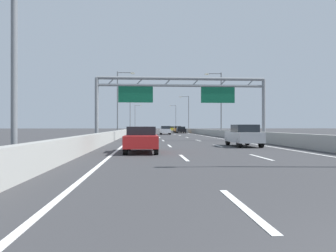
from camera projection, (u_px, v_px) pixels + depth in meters
The scene contains 55 objects.
ground_plane at pixel (157, 131), 102.08m from camera, with size 260.00×260.00×0.00m, color #38383A.
lane_dash_left_0 at pixel (243, 207), 5.68m from camera, with size 0.16×3.00×0.01m, color white.
lane_dash_left_1 at pixel (184, 158), 14.66m from camera, with size 0.16×3.00×0.01m, color white.
lane_dash_left_2 at pixel (170, 146), 23.64m from camera, with size 0.16×3.00×0.01m, color white.
lane_dash_left_3 at pixel (163, 141), 32.62m from camera, with size 0.16×3.00×0.01m, color white.
lane_dash_left_4 at pixel (159, 137), 41.60m from camera, with size 0.16×3.00×0.01m, color white.
lane_dash_left_5 at pixel (157, 136), 50.58m from camera, with size 0.16×3.00×0.01m, color white.
lane_dash_left_6 at pixel (155, 134), 59.56m from camera, with size 0.16×3.00×0.01m, color white.
lane_dash_left_7 at pixel (154, 133), 68.54m from camera, with size 0.16×3.00×0.01m, color white.
lane_dash_left_8 at pixel (153, 132), 77.52m from camera, with size 0.16×3.00×0.01m, color white.
lane_dash_left_9 at pixel (153, 132), 86.50m from camera, with size 0.16×3.00×0.01m, color white.
lane_dash_left_10 at pixel (152, 131), 95.48m from camera, with size 0.16×3.00×0.01m, color white.
lane_dash_left_11 at pixel (151, 131), 104.46m from camera, with size 0.16×3.00×0.01m, color white.
lane_dash_left_12 at pixel (151, 130), 113.43m from camera, with size 0.16×3.00×0.01m, color white.
lane_dash_left_13 at pixel (151, 130), 122.41m from camera, with size 0.16×3.00×0.01m, color white.
lane_dash_left_14 at pixel (150, 130), 131.39m from camera, with size 0.16×3.00×0.01m, color white.
lane_dash_left_15 at pixel (150, 130), 140.37m from camera, with size 0.16×3.00×0.01m, color white.
lane_dash_left_16 at pixel (150, 130), 149.35m from camera, with size 0.16×3.00×0.01m, color white.
lane_dash_left_17 at pixel (150, 129), 158.33m from camera, with size 0.16×3.00×0.01m, color white.
lane_dash_right_1 at pixel (261, 157), 14.91m from camera, with size 0.16×3.00×0.01m, color white.
lane_dash_right_2 at pixel (218, 146), 23.89m from camera, with size 0.16×3.00×0.01m, color white.
lane_dash_right_3 at pixel (198, 140), 32.87m from camera, with size 0.16×3.00×0.01m, color white.
lane_dash_right_4 at pixel (187, 137), 41.84m from camera, with size 0.16×3.00×0.01m, color white.
lane_dash_right_5 at pixel (180, 135), 50.82m from camera, with size 0.16×3.00×0.01m, color white.
lane_dash_right_6 at pixel (175, 134), 59.80m from camera, with size 0.16×3.00×0.01m, color white.
lane_dash_right_7 at pixel (171, 133), 68.78m from camera, with size 0.16×3.00×0.01m, color white.
lane_dash_right_8 at pixel (168, 132), 77.76m from camera, with size 0.16×3.00×0.01m, color white.
lane_dash_right_9 at pixel (166, 132), 86.74m from camera, with size 0.16×3.00×0.01m, color white.
lane_dash_right_10 at pixel (164, 131), 95.72m from camera, with size 0.16×3.00×0.01m, color white.
lane_dash_right_11 at pixel (163, 131), 104.70m from camera, with size 0.16×3.00×0.01m, color white.
lane_dash_right_12 at pixel (161, 130), 113.68m from camera, with size 0.16×3.00×0.01m, color white.
lane_dash_right_13 at pixel (160, 130), 122.66m from camera, with size 0.16×3.00×0.01m, color white.
lane_dash_right_14 at pixel (159, 130), 131.64m from camera, with size 0.16×3.00×0.01m, color white.
lane_dash_right_15 at pixel (158, 130), 140.62m from camera, with size 0.16×3.00×0.01m, color white.
lane_dash_right_16 at pixel (158, 130), 149.60m from camera, with size 0.16×3.00×0.01m, color white.
lane_dash_right_17 at pixel (157, 129), 158.58m from camera, with size 0.16×3.00×0.01m, color white.
edge_line_left at pixel (140, 132), 89.75m from camera, with size 0.16×176.00×0.01m, color white.
edge_line_right at pixel (177, 132), 90.47m from camera, with size 0.16×176.00×0.01m, color white.
barrier_left at pixel (136, 129), 111.59m from camera, with size 0.45×220.00×0.95m.
barrier_right at pixel (176, 129), 112.53m from camera, with size 0.45×220.00×0.95m.
sign_gantry at pixel (181, 92), 31.87m from camera, with size 17.05×0.36×6.36m.
streetlamp_left_near at pixel (22, 2), 10.20m from camera, with size 2.58×0.28×9.50m.
streetlamp_left_mid at pixel (119, 99), 47.01m from camera, with size 2.58×0.28×9.50m.
streetlamp_right_mid at pixel (220, 100), 48.02m from camera, with size 2.58×0.28×9.50m.
streetlamp_left_far at pixel (131, 111), 83.82m from camera, with size 2.58×0.28×9.50m.
streetlamp_right_far at pixel (188, 111), 84.83m from camera, with size 2.58×0.28×9.50m.
streetlamp_left_distant at pixel (136, 116), 120.63m from camera, with size 2.58×0.28×9.50m.
streetlamp_right_distant at pixel (175, 116), 121.65m from camera, with size 2.58×0.28×9.50m.
silver_car at pixel (244, 135), 22.99m from camera, with size 1.74×4.12×1.57m.
red_car at pixel (141, 139), 17.83m from camera, with size 1.77×4.24×1.43m.
white_car at pixel (165, 130), 56.75m from camera, with size 1.73×4.47×1.52m.
orange_car at pixel (178, 129), 75.16m from camera, with size 1.72×4.22×1.52m.
yellow_car at pixel (171, 129), 91.36m from camera, with size 1.70×4.56×1.49m.
black_car at pixel (181, 130), 68.35m from camera, with size 1.85×4.24×1.41m.
blue_car at pixel (146, 128), 135.95m from camera, with size 1.82×4.47×1.41m.
Camera 1 is at (-3.51, -2.08, 1.44)m, focal length 34.34 mm.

